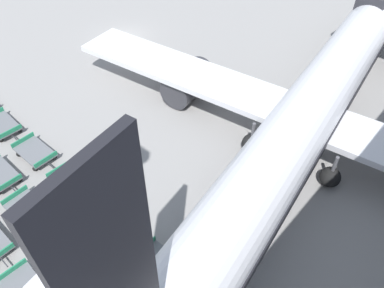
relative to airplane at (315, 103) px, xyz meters
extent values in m
plane|color=gray|center=(-21.20, 0.93, -3.19)|extent=(500.00, 500.00, 0.00)
cube|color=#2D2D33|center=(-2.09, 14.46, 1.07)|extent=(2.64, 4.60, 3.24)
cylinder|color=white|center=(-0.10, 0.67, 0.23)|extent=(9.42, 39.94, 3.78)
cube|color=black|center=(2.64, -18.33, 6.51)|extent=(0.68, 2.84, 8.78)
cube|color=white|center=(0.13, -0.91, -0.62)|extent=(38.48, 9.33, 0.44)
cylinder|color=#333338|center=(-9.76, -1.93, -1.85)|extent=(3.15, 4.49, 2.58)
cube|color=black|center=(-0.10, 0.67, -0.43)|extent=(8.93, 36.01, 0.68)
cylinder|color=#56565B|center=(-1.86, 12.88, -1.62)|extent=(0.24, 0.24, 1.81)
sphere|color=black|center=(-1.86, 12.88, -2.52)|extent=(1.33, 1.33, 1.33)
cylinder|color=#56565B|center=(3.23, -2.87, -1.62)|extent=(0.24, 0.24, 1.81)
sphere|color=black|center=(3.23, -2.87, -2.52)|extent=(1.33, 1.33, 1.33)
cylinder|color=#56565B|center=(-2.29, -3.67, -1.62)|extent=(0.24, 0.24, 1.81)
sphere|color=black|center=(-2.29, -3.67, -2.52)|extent=(1.33, 1.33, 1.33)
cube|color=#333338|center=(-6.90, -19.60, -2.76)|extent=(0.70, 0.06, 0.06)
sphere|color=black|center=(-7.68, -18.86, -3.01)|extent=(0.36, 0.36, 0.36)
cube|color=#237F56|center=(-6.01, -19.63, -2.43)|extent=(0.18, 1.72, 0.32)
sphere|color=black|center=(-5.58, -18.92, -3.01)|extent=(0.36, 0.36, 0.36)
cube|color=#237F56|center=(-11.43, -16.71, -2.43)|extent=(0.09, 1.72, 0.32)
cube|color=#333338|center=(-11.04, -16.71, -2.76)|extent=(0.70, 0.07, 0.06)
sphere|color=black|center=(-11.82, -15.97, -3.01)|extent=(0.36, 0.36, 0.36)
sphere|color=black|center=(-13.86, -15.96, -3.01)|extent=(0.36, 0.36, 0.36)
cube|color=slate|center=(-8.92, -16.95, -2.64)|extent=(2.94, 1.78, 0.10)
cube|color=#237F56|center=(-7.50, -16.92, -2.43)|extent=(0.11, 1.72, 0.32)
cube|color=#237F56|center=(-10.33, -16.97, -2.43)|extent=(0.11, 1.72, 0.32)
cube|color=#333338|center=(-7.11, -16.91, -2.76)|extent=(0.70, 0.07, 0.06)
sphere|color=black|center=(-7.88, -17.66, -3.01)|extent=(0.36, 0.36, 0.36)
sphere|color=black|center=(-7.91, -16.19, -3.01)|extent=(0.36, 0.36, 0.36)
sphere|color=black|center=(-9.92, -17.70, -3.01)|extent=(0.36, 0.36, 0.36)
sphere|color=black|center=(-9.95, -16.23, -3.01)|extent=(0.36, 0.36, 0.36)
cube|color=slate|center=(-4.51, -16.87, -2.64)|extent=(2.97, 1.83, 0.10)
cube|color=#237F56|center=(-3.10, -16.92, -2.43)|extent=(0.14, 1.72, 0.32)
cube|color=#237F56|center=(-5.93, -16.82, -2.43)|extent=(0.14, 1.72, 0.32)
cube|color=#333338|center=(-2.71, -16.94, -2.76)|extent=(0.70, 0.08, 0.06)
sphere|color=black|center=(-3.52, -17.64, -3.01)|extent=(0.36, 0.36, 0.36)
sphere|color=black|center=(-3.47, -16.18, -3.01)|extent=(0.36, 0.36, 0.36)
sphere|color=black|center=(-5.56, -17.57, -3.01)|extent=(0.36, 0.36, 0.36)
sphere|color=black|center=(-5.50, -16.10, -3.01)|extent=(0.36, 0.36, 0.36)
cube|color=#237F56|center=(-1.98, -16.94, -2.43)|extent=(0.14, 1.72, 0.32)
sphere|color=black|center=(-1.55, -16.23, -3.01)|extent=(0.36, 0.36, 0.36)
cube|color=slate|center=(-17.18, -14.15, -2.64)|extent=(2.99, 1.85, 0.10)
cube|color=#237F56|center=(-15.76, -14.22, -2.43)|extent=(0.16, 1.72, 0.32)
cube|color=#333338|center=(-15.37, -14.24, -2.76)|extent=(0.70, 0.09, 0.06)
sphere|color=black|center=(-16.19, -14.93, -3.01)|extent=(0.36, 0.36, 0.36)
sphere|color=black|center=(-16.12, -13.47, -3.01)|extent=(0.36, 0.36, 0.36)
sphere|color=black|center=(-18.16, -13.38, -3.01)|extent=(0.36, 0.36, 0.36)
cube|color=slate|center=(-12.90, -14.07, -2.64)|extent=(2.93, 1.76, 0.10)
cube|color=#237F56|center=(-11.49, -14.06, -2.43)|extent=(0.10, 1.72, 0.32)
cube|color=#237F56|center=(-14.32, -14.09, -2.43)|extent=(0.10, 1.72, 0.32)
cube|color=#333338|center=(-11.10, -14.05, -2.76)|extent=(0.70, 0.07, 0.06)
sphere|color=black|center=(-11.87, -14.79, -3.01)|extent=(0.36, 0.36, 0.36)
sphere|color=black|center=(-11.89, -13.33, -3.01)|extent=(0.36, 0.36, 0.36)
sphere|color=black|center=(-13.91, -14.81, -3.01)|extent=(0.36, 0.36, 0.36)
sphere|color=black|center=(-13.93, -13.35, -3.01)|extent=(0.36, 0.36, 0.36)
cube|color=slate|center=(-8.74, -14.07, -2.64)|extent=(3.00, 1.88, 0.10)
cube|color=#237F56|center=(-7.32, -14.15, -2.43)|extent=(0.18, 1.72, 0.32)
cube|color=#237F56|center=(-10.15, -13.99, -2.43)|extent=(0.18, 1.72, 0.32)
cube|color=#333338|center=(-6.93, -14.17, -2.76)|extent=(0.70, 0.10, 0.06)
sphere|color=black|center=(-7.76, -14.86, -3.01)|extent=(0.36, 0.36, 0.36)
sphere|color=black|center=(-7.68, -13.40, -3.01)|extent=(0.36, 0.36, 0.36)
sphere|color=black|center=(-9.79, -14.75, -3.01)|extent=(0.36, 0.36, 0.36)
sphere|color=black|center=(-9.71, -13.28, -3.01)|extent=(0.36, 0.36, 0.36)
cube|color=slate|center=(-4.54, -14.06, -2.64)|extent=(2.93, 1.75, 0.10)
cube|color=#237F56|center=(-3.13, -14.08, -2.43)|extent=(0.10, 1.72, 0.32)
cube|color=#237F56|center=(-5.96, -14.05, -2.43)|extent=(0.10, 1.72, 0.32)
cube|color=#333338|center=(-2.74, -14.08, -2.76)|extent=(0.70, 0.07, 0.06)
sphere|color=black|center=(-3.53, -14.80, -3.01)|extent=(0.36, 0.36, 0.36)
sphere|color=black|center=(-3.52, -13.34, -3.01)|extent=(0.36, 0.36, 0.36)
sphere|color=black|center=(-5.57, -14.78, -3.01)|extent=(0.36, 0.36, 0.36)
sphere|color=black|center=(-5.55, -13.32, -3.01)|extent=(0.36, 0.36, 0.36)
cube|color=slate|center=(-0.42, -14.20, -2.64)|extent=(2.95, 1.78, 0.10)
cube|color=#237F56|center=(1.00, -14.17, -2.43)|extent=(0.12, 1.72, 0.32)
cube|color=#237F56|center=(-1.84, -14.23, -2.43)|extent=(0.12, 1.72, 0.32)
sphere|color=black|center=(0.58, -13.45, -3.01)|extent=(0.36, 0.36, 0.36)
sphere|color=black|center=(-1.42, -14.95, -3.01)|extent=(0.36, 0.36, 0.36)
sphere|color=black|center=(-1.45, -13.49, -3.01)|extent=(0.36, 0.36, 0.36)
cube|color=white|center=(0.11, -9.28, -3.18)|extent=(3.49, 22.14, 0.01)
camera|label=1|loc=(6.99, -20.26, 15.54)|focal=35.00mm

